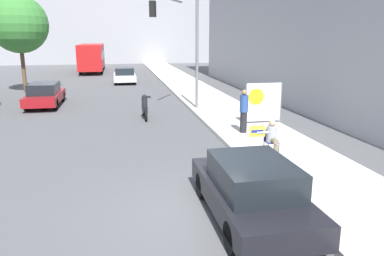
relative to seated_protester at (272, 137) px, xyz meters
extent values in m
plane|color=#4F4F51|center=(-2.94, -3.21, -0.82)|extent=(160.00, 160.00, 0.00)
cube|color=beige|center=(0.68, 11.79, -0.74)|extent=(3.35, 90.00, 0.17)
cylinder|color=#474C56|center=(-0.16, -0.13, -0.43)|extent=(0.03, 0.03, 0.45)
cylinder|color=#474C56|center=(0.21, -0.13, -0.43)|extent=(0.03, 0.03, 0.45)
cylinder|color=#474C56|center=(-0.16, 0.24, -0.43)|extent=(0.03, 0.03, 0.45)
cylinder|color=#474C56|center=(0.21, 0.24, -0.43)|extent=(0.03, 0.03, 0.45)
cube|color=navy|center=(0.03, 0.06, -0.19)|extent=(0.40, 0.40, 0.02)
cube|color=navy|center=(0.03, 0.25, 0.01)|extent=(0.40, 0.02, 0.38)
cylinder|color=#756651|center=(0.03, -0.10, -0.09)|extent=(0.18, 0.42, 0.18)
cylinder|color=#756651|center=(0.03, -0.31, -0.43)|extent=(0.16, 0.16, 0.45)
cube|color=black|center=(0.03, -0.37, -0.60)|extent=(0.20, 0.28, 0.10)
cylinder|color=#9E9EA3|center=(0.03, 0.09, 0.08)|extent=(0.34, 0.34, 0.52)
sphere|color=tan|center=(0.03, 0.09, 0.45)|extent=(0.22, 0.22, 0.22)
cylinder|color=#9E9EA3|center=(-0.30, 0.01, 0.16)|extent=(0.45, 0.09, 0.09)
cube|color=yellow|center=(-0.50, 0.01, 0.21)|extent=(0.54, 0.02, 0.37)
cube|color=navy|center=(-0.50, -0.01, 0.21)|extent=(0.41, 0.01, 0.09)
cylinder|color=black|center=(0.12, 3.14, -0.22)|extent=(0.28, 0.28, 0.86)
cylinder|color=navy|center=(0.12, 3.14, 0.55)|extent=(0.34, 0.34, 0.68)
sphere|color=#936B4C|center=(0.12, 3.14, 1.01)|extent=(0.23, 0.23, 0.23)
cylinder|color=slate|center=(0.71, 4.61, 0.26)|extent=(0.06, 0.06, 1.82)
cylinder|color=slate|center=(2.37, 4.61, 0.26)|extent=(0.06, 0.06, 1.82)
cube|color=white|center=(1.54, 4.61, 0.31)|extent=(1.66, 0.02, 1.72)
cylinder|color=yellow|center=(1.18, 4.59, 0.57)|extent=(0.73, 0.01, 0.73)
cylinder|color=slate|center=(-0.61, 8.88, 2.34)|extent=(0.16, 0.16, 5.99)
cylinder|color=slate|center=(-1.71, 9.45, 5.04)|extent=(1.24, 2.26, 0.11)
cube|color=black|center=(-2.82, 10.02, 4.62)|extent=(0.40, 0.40, 0.84)
sphere|color=green|center=(-2.82, 10.02, 4.34)|extent=(0.18, 0.18, 0.18)
cube|color=black|center=(-2.05, -3.65, -0.29)|extent=(1.81, 4.20, 0.51)
cube|color=black|center=(-2.05, -3.82, 0.27)|extent=(1.56, 2.18, 0.62)
cylinder|color=black|center=(-2.85, -2.35, -0.50)|extent=(0.22, 0.64, 0.64)
cylinder|color=black|center=(-1.26, -2.35, -0.50)|extent=(0.22, 0.64, 0.64)
cylinder|color=black|center=(-2.85, -4.95, -0.50)|extent=(0.22, 0.64, 0.64)
cylinder|color=black|center=(-1.26, -4.95, -0.50)|extent=(0.22, 0.64, 0.64)
cube|color=maroon|center=(-9.07, 12.07, -0.30)|extent=(1.75, 4.61, 0.50)
cube|color=black|center=(-9.07, 11.89, 0.25)|extent=(1.51, 2.40, 0.61)
cylinder|color=black|center=(-9.84, 13.50, -0.50)|extent=(0.22, 0.64, 0.64)
cylinder|color=black|center=(-8.31, 13.50, -0.50)|extent=(0.22, 0.64, 0.64)
cylinder|color=black|center=(-9.84, 10.64, -0.50)|extent=(0.22, 0.64, 0.64)
cylinder|color=black|center=(-8.31, 10.64, -0.50)|extent=(0.22, 0.64, 0.64)
cube|color=white|center=(-4.22, 22.66, -0.31)|extent=(1.84, 4.36, 0.49)
cube|color=black|center=(-4.22, 22.49, 0.23)|extent=(1.59, 2.27, 0.60)
cylinder|color=black|center=(-5.03, 24.01, -0.50)|extent=(0.22, 0.64, 0.64)
cylinder|color=black|center=(-3.41, 24.01, -0.50)|extent=(0.22, 0.64, 0.64)
cylinder|color=black|center=(-5.03, 21.31, -0.50)|extent=(0.22, 0.64, 0.64)
cylinder|color=black|center=(-3.41, 21.31, -0.50)|extent=(0.22, 0.64, 0.64)
cube|color=red|center=(-7.62, 34.32, 0.96)|extent=(2.49, 10.65, 2.69)
cube|color=black|center=(-7.62, 34.32, 1.12)|extent=(2.51, 10.12, 0.88)
cylinder|color=black|center=(-8.71, 37.62, -0.30)|extent=(0.30, 1.04, 1.04)
cylinder|color=black|center=(-6.53, 37.62, -0.30)|extent=(0.30, 1.04, 1.04)
cylinder|color=black|center=(-8.71, 31.02, -0.30)|extent=(0.30, 1.04, 1.04)
cylinder|color=black|center=(-6.53, 31.02, -0.30)|extent=(0.30, 1.04, 1.04)
cube|color=black|center=(-3.58, 7.51, -0.34)|extent=(0.24, 0.92, 0.32)
cylinder|color=black|center=(-3.58, 7.46, -0.01)|extent=(0.28, 0.28, 0.53)
sphere|color=black|center=(-3.58, 7.46, 0.26)|extent=(0.24, 0.24, 0.24)
cylinder|color=black|center=(-3.58, 8.28, -0.52)|extent=(0.10, 0.60, 0.60)
cylinder|color=black|center=(-3.58, 6.74, -0.52)|extent=(0.10, 0.60, 0.60)
cylinder|color=brown|center=(-11.51, 18.21, 0.89)|extent=(0.28, 0.28, 3.42)
sphere|color=#387A33|center=(-11.51, 18.21, 4.02)|extent=(4.05, 4.05, 4.05)
camera|label=1|loc=(-4.85, -11.02, 3.18)|focal=35.00mm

